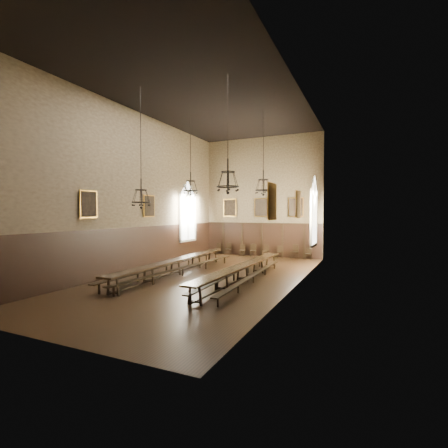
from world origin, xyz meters
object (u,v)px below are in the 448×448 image
Objects in this scene: chair_4 at (266,253)px; chair_6 at (295,254)px; chair_7 at (308,256)px; chandelier_front_right at (228,180)px; bench_right_outer at (253,277)px; table_left at (175,267)px; chandelier_front_left at (141,195)px; bench_left_inner at (183,270)px; chair_1 at (228,251)px; table_right at (243,273)px; bench_right_inner at (234,275)px; chandelier_back_left at (191,186)px; chair_3 at (253,253)px; bench_left_outer at (166,268)px; chair_5 at (280,254)px; chair_0 at (218,251)px; chandelier_back_right at (263,185)px; chair_2 at (242,252)px.

chair_6 is (2.14, 0.07, 0.03)m from chair_4.
chandelier_front_right is at bearing -97.92° from chair_7.
chair_6 is at bearing 89.75° from bench_right_outer.
table_left is 4.58m from chandelier_front_left.
bench_left_inner is 10.84× the size of chair_1.
table_right is 1.05× the size of bench_right_inner.
chandelier_back_left is (-0.83, 2.26, 4.61)m from bench_left_inner.
bench_left_outer is at bearing -115.56° from chair_3.
table_left is 9.25m from chair_5.
bench_left_inner is 1.06× the size of bench_right_inner.
bench_left_inner is (1.20, -0.26, -0.01)m from bench_left_outer.
chair_5 is 2.05m from chair_7.
bench_right_inner is 9.63m from chair_1.
bench_right_inner is 10.44× the size of chair_4.
chair_0 is at bearing 117.54° from chandelier_front_right.
chair_1 reaches higher than chair_5.
chair_1 is 2.08m from chair_3.
bench_left_inner is 6.41m from chandelier_back_right.
chair_1 reaches higher than bench_right_inner.
chair_2 is 1.90m from chair_4.
chair_0 is at bearing 101.57° from chandelier_back_left.
chair_1 reaches higher than chair_2.
table_left is 11.42× the size of chair_4.
chair_4 is 0.19× the size of chandelier_front_right.
chandelier_back_right is (-0.52, -5.82, 4.53)m from chair_6.
bench_left_inner is (0.54, -0.13, -0.12)m from table_left.
chandelier_front_left reaches higher than chair_6.
chandelier_back_left is at bearing 97.80° from table_left.
table_left is 11.16× the size of chair_1.
chandelier_front_right is (4.71, -2.38, 4.37)m from bench_left_outer.
chair_4 is 0.20× the size of chandelier_back_right.
chandelier_front_right reaches higher than chair_2.
bench_left_outer is 8.54m from chair_0.
bench_left_outer is at bearing 169.18° from table_left.
chair_4 is at bearing 2.10° from chair_1.
chair_1 is 7.94m from chandelier_back_left.
chandelier_front_left is (1.54, -11.29, 3.86)m from chair_0.
chair_0 is 0.92m from chair_1.
chair_1 is at bearing -167.97° from chair_6.
chair_7 is at bearing 53.83° from bench_left_outer.
chair_1 is 11.90m from chandelier_front_left.
bench_left_inner is at bearing -179.90° from bench_right_inner.
bench_right_outer is 4.87m from chandelier_front_right.
chandelier_back_right is (3.45, 2.91, 4.55)m from bench_left_inner.
chair_5 reaches higher than bench_left_inner.
chair_1 is (-0.04, 8.45, -0.02)m from bench_left_outer.
chandelier_front_right is at bearing -101.92° from chair_5.
table_left is at bearing -145.13° from chandelier_back_right.
table_right is at bearing -1.58° from bench_left_outer.
bench_right_outer is at bearing -5.83° from bench_right_inner.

